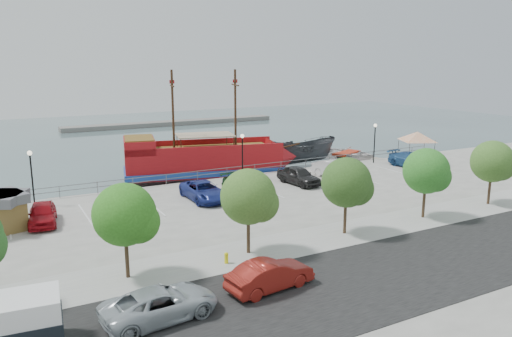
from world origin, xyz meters
name	(u,v)px	position (x,y,z in m)	size (l,w,h in m)	color
ground	(278,207)	(0.00, 0.00, -1.00)	(160.00, 160.00, 0.00)	#41575B
land_slab	(508,313)	(0.00, -21.00, -0.60)	(100.00, 58.00, 1.20)	gray
street	(427,263)	(0.00, -16.00, 0.01)	(100.00, 8.00, 0.04)	black
sidewalk	(357,231)	(0.00, -10.00, 0.01)	(100.00, 4.00, 0.05)	#969696
seawall_railing	(236,171)	(0.00, 7.80, 0.53)	(50.00, 0.06, 1.00)	slate
far_shore	(173,123)	(10.00, 55.00, -0.60)	(40.00, 3.00, 0.80)	slate
pirate_ship	(216,160)	(-0.28, 11.93, 0.93)	(18.63, 8.79, 11.54)	#A51116
patrol_boat	(303,154)	(10.75, 12.39, 0.53)	(2.96, 7.88, 3.05)	#3D4045
speedboat	(346,156)	(16.80, 12.15, -0.26)	(5.12, 7.17, 1.48)	silver
dock_west	(93,199)	(-13.18, 9.20, -0.79)	(7.25, 2.07, 0.41)	gray
dock_mid	(290,174)	(6.97, 9.20, -0.80)	(6.85, 1.96, 0.39)	gray
dock_east	(364,164)	(16.98, 9.20, -0.78)	(7.73, 2.21, 0.44)	gray
canopy_tent	(418,132)	(20.30, 4.57, 3.37)	(5.97, 5.97, 3.88)	slate
street_van	(160,304)	(-14.82, -14.86, 0.71)	(2.36, 5.11, 1.42)	#A6B0B6
street_sedan	(270,275)	(-9.22, -14.62, 0.74)	(1.56, 4.48, 1.48)	maroon
fire_hydrant	(226,258)	(-9.79, -10.80, 0.36)	(0.23, 0.23, 0.67)	yellow
lamp_post_left	(31,168)	(-18.00, 6.50, 2.94)	(0.36, 0.36, 4.28)	black
lamp_post_mid	(242,148)	(0.00, 6.50, 2.94)	(0.36, 0.36, 4.28)	black
lamp_post_right	(375,136)	(16.00, 6.50, 2.94)	(0.36, 0.36, 4.28)	black
tree_b	(128,216)	(-14.85, -10.07, 3.30)	(3.30, 3.20, 5.00)	#473321
tree_c	(251,198)	(-7.85, -10.07, 3.30)	(3.30, 3.20, 5.00)	#473321
tree_d	(349,184)	(-0.85, -10.07, 3.30)	(3.30, 3.20, 5.00)	#473321
tree_e	(428,172)	(6.15, -10.07, 3.30)	(3.30, 3.20, 5.00)	#473321
tree_f	(494,163)	(13.15, -10.07, 3.30)	(3.30, 3.20, 5.00)	#473321
parked_car_a	(42,214)	(-17.91, 1.29, 0.75)	(1.77, 4.40, 1.50)	#A70E17
parked_car_b	(113,205)	(-13.17, 1.31, 0.71)	(1.50, 4.30, 1.42)	#A8AAAC
parked_car_c	(204,191)	(-5.92, 1.69, 0.75)	(2.48, 5.37, 1.49)	navy
parked_car_d	(245,187)	(-2.44, 1.27, 0.76)	(2.14, 5.25, 1.52)	#153C1C
parked_car_e	(299,175)	(3.60, 2.41, 0.80)	(1.90, 4.72, 1.61)	black
parked_car_f	(335,170)	(7.93, 2.71, 0.82)	(1.73, 4.96, 1.64)	silver
parked_car_h	(412,160)	(17.92, 2.79, 0.77)	(2.17, 5.33, 1.55)	#28568E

